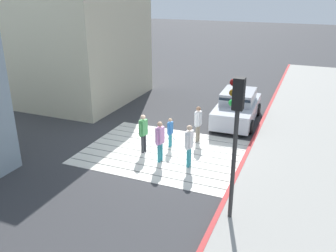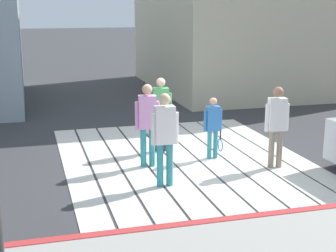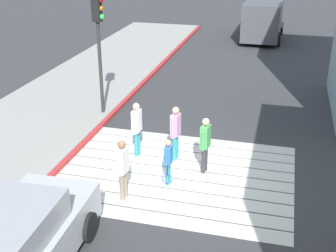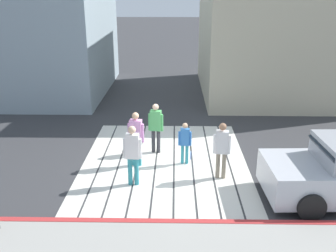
% 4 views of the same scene
% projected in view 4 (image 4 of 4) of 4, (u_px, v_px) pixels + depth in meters
% --- Properties ---
extents(ground_plane, '(120.00, 120.00, 0.00)m').
position_uv_depth(ground_plane, '(165.00, 162.00, 11.53)').
color(ground_plane, '#38383A').
extents(crosswalk_stripes, '(6.40, 4.90, 0.01)m').
position_uv_depth(crosswalk_stripes, '(165.00, 162.00, 11.53)').
color(crosswalk_stripes, silver).
rests_on(crosswalk_stripes, ground).
extents(curb_painted, '(0.16, 40.00, 0.13)m').
position_uv_depth(curb_painted, '(161.00, 223.00, 8.46)').
color(curb_painted, '#BC3333').
rests_on(curb_painted, ground).
extents(building_far_south, '(8.00, 7.04, 7.17)m').
position_uv_depth(building_far_south, '(278.00, 18.00, 18.20)').
color(building_far_south, beige).
rests_on(building_far_south, ground).
extents(pedestrian_adult_lead, '(0.26, 0.48, 1.65)m').
position_uv_depth(pedestrian_adult_lead, '(136.00, 135.00, 11.01)').
color(pedestrian_adult_lead, teal).
rests_on(pedestrian_adult_lead, ground).
extents(pedestrian_adult_trailing, '(0.26, 0.47, 1.62)m').
position_uv_depth(pedestrian_adult_trailing, '(156.00, 125.00, 11.91)').
color(pedestrian_adult_trailing, '#333338').
rests_on(pedestrian_adult_trailing, ground).
extents(pedestrian_adult_side, '(0.25, 0.47, 1.61)m').
position_uv_depth(pedestrian_adult_side, '(222.00, 147.00, 10.27)').
color(pedestrian_adult_side, gray).
rests_on(pedestrian_adult_side, ground).
extents(pedestrian_teen_behind, '(0.22, 0.49, 1.67)m').
position_uv_depth(pedestrian_teen_behind, '(133.00, 151.00, 9.91)').
color(pedestrian_teen_behind, teal).
rests_on(pedestrian_teen_behind, ground).
extents(pedestrian_child_with_racket, '(0.28, 0.40, 1.29)m').
position_uv_depth(pedestrian_child_with_racket, '(185.00, 141.00, 11.21)').
color(pedestrian_child_with_racket, teal).
rests_on(pedestrian_child_with_racket, ground).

